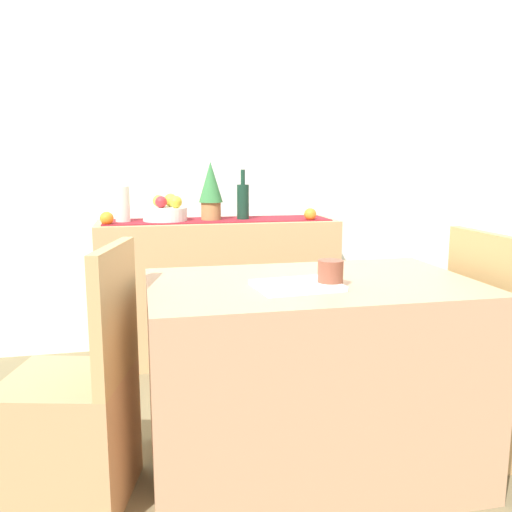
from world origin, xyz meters
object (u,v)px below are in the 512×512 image
wine_bottle (243,201)px  chair_near_window (73,428)px  potted_plant (211,189)px  open_book (297,286)px  coffee_cup (330,274)px  chair_by_corner (509,385)px  dining_table (311,378)px  ceramic_vase (122,204)px  sideboard_console (219,289)px  fruit_bowl (165,214)px

wine_bottle → chair_near_window: bearing=-122.9°
potted_plant → chair_near_window: bearing=-116.6°
open_book → coffee_cup: (0.12, -0.01, 0.04)m
chair_by_corner → open_book: bearing=-174.3°
open_book → dining_table: bearing=41.3°
ceramic_vase → potted_plant: size_ratio=0.60×
potted_plant → chair_near_window: 1.64m
chair_near_window → sideboard_console: bearing=62.0°
wine_bottle → coffee_cup: 1.42m
open_book → potted_plant: bearing=88.3°
sideboard_console → dining_table: size_ratio=1.18×
chair_near_window → chair_by_corner: same height
sideboard_console → ceramic_vase: (-0.54, 0.00, 0.52)m
sideboard_console → ceramic_vase: ceramic_vase is taller
ceramic_vase → chair_by_corner: ceramic_vase is taller
chair_near_window → chair_by_corner: bearing=0.1°
dining_table → coffee_cup: (0.03, -0.10, 0.42)m
sideboard_console → coffee_cup: size_ratio=14.79×
sideboard_console → potted_plant: (-0.04, 0.00, 0.60)m
wine_bottle → dining_table: 1.42m
sideboard_console → dining_table: 1.31m
fruit_bowl → wine_bottle: wine_bottle is taller
ceramic_vase → open_book: ceramic_vase is taller
fruit_bowl → open_book: 1.45m
sideboard_console → open_book: sideboard_console is taller
open_book → ceramic_vase: bearing=107.4°
wine_bottle → ceramic_vase: (-0.69, 0.00, -0.01)m
sideboard_console → chair_near_window: bearing=-118.0°
chair_near_window → chair_by_corner: size_ratio=1.00×
sideboard_console → chair_near_window: (-0.70, -1.31, -0.15)m
sideboard_console → dining_table: (0.15, -1.30, -0.04)m
ceramic_vase → chair_by_corner: (1.55, -1.30, -0.66)m
fruit_bowl → wine_bottle: (0.45, -0.00, 0.07)m
dining_table → coffee_cup: size_ratio=12.50×
dining_table → open_book: (-0.09, -0.09, 0.38)m
ceramic_vase → open_book: size_ratio=0.73×
dining_table → open_book: size_ratio=4.19×
sideboard_console → dining_table: sideboard_console is taller
open_book → chair_near_window: size_ratio=0.31×
dining_table → open_book: bearing=-132.5°
ceramic_vase → potted_plant: bearing=0.0°
fruit_bowl → chair_by_corner: fruit_bowl is taller
fruit_bowl → chair_near_window: fruit_bowl is taller
ceramic_vase → dining_table: ceramic_vase is taller
fruit_bowl → dining_table: fruit_bowl is taller
wine_bottle → ceramic_vase: size_ratio=1.44×
sideboard_console → coffee_cup: coffee_cup is taller
chair_near_window → potted_plant: bearing=63.4°
fruit_bowl → open_book: bearing=-75.0°
ceramic_vase → coffee_cup: (0.72, -1.41, -0.14)m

